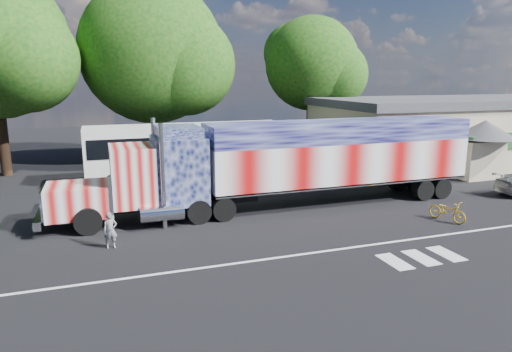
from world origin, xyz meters
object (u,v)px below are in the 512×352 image
object	(u,v)px
coach_bus	(188,152)
semi_truck	(293,161)
bicycle	(447,211)
woman	(110,230)
tree_n_mid	(154,53)
tree_ne_a	(313,64)

from	to	relation	value
coach_bus	semi_truck	bearing A→B (deg)	-63.08
semi_truck	bicycle	xyz separation A→B (m)	(6.03, -4.78, -1.98)
semi_truck	coach_bus	bearing A→B (deg)	116.92
semi_truck	woman	xyz separation A→B (m)	(-9.38, -3.20, -1.74)
coach_bus	tree_n_mid	distance (m)	10.08
coach_bus	woman	world-z (taller)	coach_bus
woman	tree_ne_a	bearing A→B (deg)	42.28
semi_truck	tree_n_mid	size ratio (longest dim) A/B	1.59
woman	tree_ne_a	size ratio (longest dim) A/B	0.12
semi_truck	woman	distance (m)	10.06
tree_n_mid	tree_ne_a	xyz separation A→B (m)	(13.47, -0.37, -0.77)
woman	bicycle	distance (m)	15.49
woman	bicycle	world-z (taller)	woman
coach_bus	bicycle	world-z (taller)	coach_bus
tree_ne_a	tree_n_mid	bearing A→B (deg)	178.41
semi_truck	coach_bus	world-z (taller)	semi_truck
woman	semi_truck	bearing A→B (deg)	15.42
tree_n_mid	coach_bus	bearing A→B (deg)	-82.74
bicycle	tree_n_mid	distance (m)	24.46
tree_n_mid	tree_ne_a	size ratio (longest dim) A/B	1.19
bicycle	coach_bus	bearing A→B (deg)	111.52
tree_n_mid	bicycle	bearing A→B (deg)	-61.38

